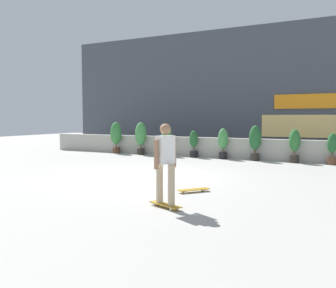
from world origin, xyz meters
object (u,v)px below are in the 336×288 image
Objects in this scene: potted_plant_0 at (116,135)px; potted_plant_3 at (194,143)px; potted_plant_1 at (141,136)px; potted_plant_6 at (295,144)px; skater_far_left at (165,161)px; potted_plant_7 at (332,148)px; potted_plant_4 at (223,142)px; skateboard_near_camera at (194,190)px; potted_plant_5 at (255,140)px; potted_plant_2 at (167,138)px.

potted_plant_3 is (4.27, 0.00, -0.27)m from potted_plant_0.
potted_plant_1 is 7.19m from potted_plant_6.
skater_far_left is at bearing -56.41° from potted_plant_1.
potted_plant_7 is at bearing 0.00° from potted_plant_3.
skater_far_left is at bearing -107.08° from potted_plant_7.
potted_plant_1 reaches higher than potted_plant_4.
potted_plant_1 is at bearing 0.00° from potted_plant_0.
potted_plant_0 is 1.30× the size of potted_plant_7.
potted_plant_4 is 8.98m from skater_far_left.
potted_plant_0 is 0.94× the size of skater_far_left.
skateboard_near_camera is at bearing 92.50° from skater_far_left.
potted_plant_6 reaches higher than potted_plant_4.
potted_plant_0 is 7.06m from potted_plant_5.
potted_plant_4 is at bearing -180.00° from potted_plant_7.
potted_plant_5 is at bearing 91.49° from skateboard_near_camera.
potted_plant_0 is 1.46m from potted_plant_1.
potted_plant_2 is 4.18m from potted_plant_5.
potted_plant_5 is 7.21m from skateboard_near_camera.
skateboard_near_camera is (5.79, -7.16, -0.87)m from potted_plant_1.
potted_plant_3 is at bearing 180.00° from potted_plant_5.
potted_plant_7 is (7.15, 0.00, -0.17)m from potted_plant_2.
potted_plant_5 is at bearing -0.00° from potted_plant_1.
potted_plant_2 is (2.88, 0.00, -0.10)m from potted_plant_0.
potted_plant_0 reaches higher than skateboard_near_camera.
potted_plant_5 is at bearing -0.00° from potted_plant_0.
potted_plant_7 reaches higher than skateboard_near_camera.
potted_plant_2 is 1.94× the size of skateboard_near_camera.
skater_far_left is (-2.71, -8.83, 0.28)m from potted_plant_7.
potted_plant_7 is (4.38, 0.00, -0.10)m from potted_plant_4.
potted_plant_2 reaches higher than potted_plant_4.
potted_plant_3 is 2.80m from potted_plant_5.
skater_far_left reaches higher than potted_plant_0.
potted_plant_4 is at bearing 180.00° from potted_plant_5.
potted_plant_7 is at bearing 0.00° from potted_plant_4.
potted_plant_1 is 0.93× the size of skater_far_left.
potted_plant_6 is (8.65, 0.00, -0.17)m from potted_plant_0.
skater_far_left is at bearing -50.32° from potted_plant_0.
potted_plant_5 is (1.41, 0.00, 0.11)m from potted_plant_4.
potted_plant_3 is at bearing 0.00° from potted_plant_1.
potted_plant_3 is at bearing 0.00° from potted_plant_0.
potted_plant_1 is at bearing -180.00° from potted_plant_6.
potted_plant_4 is 2.99m from potted_plant_6.
potted_plant_6 is at bearing 0.00° from potted_plant_2.
potted_plant_6 reaches higher than potted_plant_7.
skateboard_near_camera is (-2.79, -7.16, -0.60)m from potted_plant_7.
potted_plant_4 is at bearing -180.00° from potted_plant_6.
potted_plant_0 is 1.00× the size of potted_plant_1.
potted_plant_1 is at bearing 180.00° from potted_plant_5.
skater_far_left is (4.44, -8.83, 0.11)m from potted_plant_2.
potted_plant_3 is 0.73× the size of skater_far_left.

